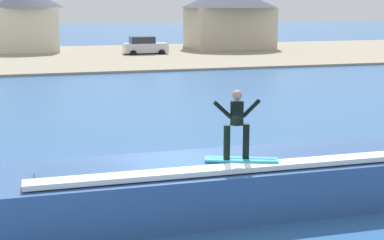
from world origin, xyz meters
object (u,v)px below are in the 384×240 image
house_small_cottage (27,17)px  car_far_shore (145,46)px  surfboard (241,160)px  house_gabled_white (229,13)px  surfer (237,121)px  wave_crest (224,183)px

house_small_cottage → car_far_shore: bearing=-30.3°
car_far_shore → surfboard: bearing=-97.7°
surfboard → house_gabled_white: bearing=71.2°
surfer → house_gabled_white: 49.54m
wave_crest → house_small_cottage: bearing=95.9°
house_small_cottage → wave_crest: bearing=-84.1°
wave_crest → house_gabled_white: house_gabled_white is taller
wave_crest → house_small_cottage: house_small_cottage is taller
wave_crest → surfboard: (0.25, -0.54, 0.75)m
wave_crest → surfer: surfer is taller
surfer → house_gabled_white: bearing=71.1°
surfboard → surfer: (-0.12, 0.03, 0.97)m
surfer → surfboard: bearing=-13.9°
surfboard → car_far_shore: bearing=82.3°
house_gabled_white → surfer: bearing=-108.9°
car_far_shore → surfer: bearing=-97.8°
surfboard → surfer: bearing=166.1°
house_gabled_white → house_small_cottage: house_gabled_white is taller
surfboard → surfer: size_ratio=1.07×
wave_crest → house_small_cottage: size_ratio=1.44×
surfer → house_gabled_white: house_gabled_white is taller
wave_crest → surfboard: surfboard is taller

